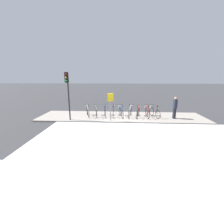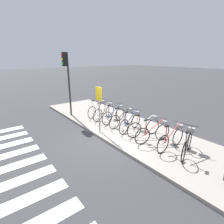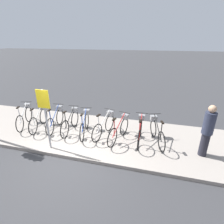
% 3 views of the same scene
% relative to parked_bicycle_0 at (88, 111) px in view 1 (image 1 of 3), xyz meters
% --- Properties ---
extents(ground_plane, '(120.00, 120.00, 0.00)m').
position_rel_parked_bicycle_0_xyz_m(ground_plane, '(2.87, -1.56, -0.57)').
color(ground_plane, '#38383A').
extents(sidewalk, '(13.89, 3.33, 0.12)m').
position_rel_parked_bicycle_0_xyz_m(sidewalk, '(2.87, 0.11, -0.51)').
color(sidewalk, '#9E9389').
rests_on(sidewalk, ground_plane).
extents(road_crosswalk, '(8.55, 8.00, 0.01)m').
position_rel_parked_bicycle_0_xyz_m(road_crosswalk, '(2.87, -7.94, -0.57)').
color(road_crosswalk, silver).
rests_on(road_crosswalk, ground_plane).
extents(parked_bicycle_0, '(0.68, 1.61, 1.04)m').
position_rel_parked_bicycle_0_xyz_m(parked_bicycle_0, '(0.00, 0.00, 0.00)').
color(parked_bicycle_0, black).
rests_on(parked_bicycle_0, sidewalk).
extents(parked_bicycle_1, '(0.50, 1.67, 1.04)m').
position_rel_parked_bicycle_0_xyz_m(parked_bicycle_1, '(0.75, -0.02, 0.00)').
color(parked_bicycle_1, black).
rests_on(parked_bicycle_1, sidewalk).
extents(parked_bicycle_2, '(0.46, 1.68, 1.04)m').
position_rel_parked_bicycle_0_xyz_m(parked_bicycle_2, '(1.47, 0.10, 0.00)').
color(parked_bicycle_2, black).
rests_on(parked_bicycle_2, sidewalk).
extents(parked_bicycle_3, '(0.46, 1.70, 1.04)m').
position_rel_parked_bicycle_0_xyz_m(parked_bicycle_3, '(2.18, 0.07, 0.00)').
color(parked_bicycle_3, black).
rests_on(parked_bicycle_3, sidewalk).
extents(parked_bicycle_4, '(0.52, 1.67, 1.04)m').
position_rel_parked_bicycle_0_xyz_m(parked_bicycle_4, '(2.83, 0.00, 0.00)').
color(parked_bicycle_4, black).
rests_on(parked_bicycle_4, sidewalk).
extents(parked_bicycle_5, '(0.54, 1.66, 1.04)m').
position_rel_parked_bicycle_0_xyz_m(parked_bicycle_5, '(3.63, 0.11, 0.00)').
color(parked_bicycle_5, black).
rests_on(parked_bicycle_5, sidewalk).
extents(parked_bicycle_6, '(0.57, 1.65, 1.04)m').
position_rel_parked_bicycle_0_xyz_m(parked_bicycle_6, '(4.27, -0.07, 0.00)').
color(parked_bicycle_6, black).
rests_on(parked_bicycle_6, sidewalk).
extents(parked_bicycle_7, '(0.46, 1.70, 1.04)m').
position_rel_parked_bicycle_0_xyz_m(parked_bicycle_7, '(5.03, 0.04, 0.00)').
color(parked_bicycle_7, black).
rests_on(parked_bicycle_7, sidewalk).
extents(parked_bicycle_8, '(0.67, 1.62, 1.04)m').
position_rel_parked_bicycle_0_xyz_m(parked_bicycle_8, '(5.61, 0.10, 0.00)').
color(parked_bicycle_8, black).
rests_on(parked_bicycle_8, sidewalk).
extents(pedestrian, '(0.34, 0.34, 1.76)m').
position_rel_parked_bicycle_0_xyz_m(pedestrian, '(7.14, -0.32, 0.48)').
color(pedestrian, '#23232D').
rests_on(pedestrian, sidewalk).
extents(traffic_light, '(0.24, 0.40, 3.63)m').
position_rel_parked_bicycle_0_xyz_m(traffic_light, '(-1.14, -1.32, 2.16)').
color(traffic_light, '#2D2D2D').
rests_on(traffic_light, sidewalk).
extents(sign_post, '(0.44, 0.07, 2.12)m').
position_rel_parked_bicycle_0_xyz_m(sign_post, '(2.04, -1.27, 0.99)').
color(sign_post, '#99999E').
rests_on(sign_post, sidewalk).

